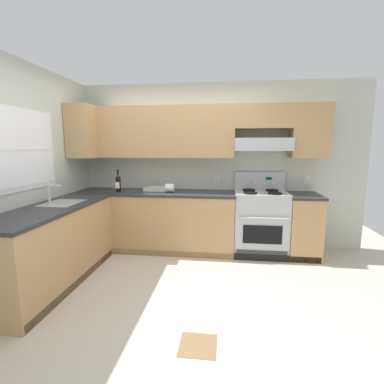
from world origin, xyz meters
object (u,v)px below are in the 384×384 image
stove (260,222)px  bowl (158,189)px  paper_towel_roll (170,188)px  wine_bottle (118,183)px

stove → bowl: bearing=177.4°
paper_towel_roll → stove: bearing=1.3°
bowl → wine_bottle: bearing=-162.3°
stove → bowl: (-1.57, 0.07, 0.45)m
wine_bottle → bowl: 0.60m
wine_bottle → bowl: bearing=17.7°
wine_bottle → paper_towel_roll: wine_bottle is taller
wine_bottle → paper_towel_roll: size_ratio=2.53×
wine_bottle → paper_towel_roll: 0.78m
wine_bottle → paper_towel_roll: bearing=5.6°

